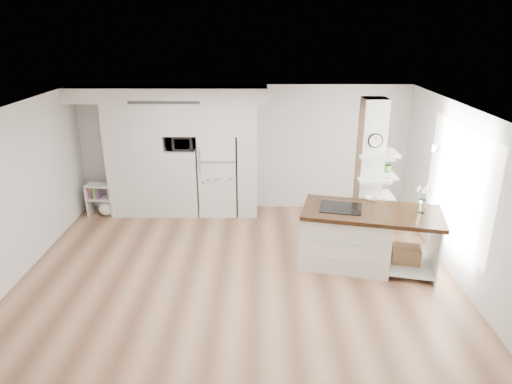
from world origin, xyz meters
TOP-DOWN VIEW (x-y plane):
  - floor at (0.00, 0.00)m, footprint 7.00×6.00m
  - room at (0.00, 0.00)m, footprint 7.04×6.04m
  - cabinet_wall at (-1.45, 2.67)m, footprint 4.00×0.71m
  - refrigerator at (-0.53, 2.68)m, footprint 0.78×0.69m
  - column at (2.38, 1.13)m, footprint 0.69×0.90m
  - window at (3.48, 0.30)m, footprint 0.00×2.40m
  - pendant_light at (1.70, 0.15)m, footprint 0.12×0.12m
  - kitchen_island at (1.93, 0.43)m, footprint 2.41×1.52m
  - bookshelf at (-2.97, 2.50)m, footprint 0.61×0.39m
  - floor_plant_a at (2.40, 1.52)m, footprint 0.35×0.32m
  - floor_plant_b at (2.08, 1.32)m, footprint 0.34×0.34m
  - microwave at (-1.27, 2.62)m, footprint 0.54×0.37m
  - shelf_plant at (2.63, 1.30)m, footprint 0.27×0.23m
  - decor_bowl at (2.30, 0.90)m, footprint 0.22×0.22m

SIDE VIEW (x-z plane):
  - floor at x=0.00m, z-range -0.01..0.01m
  - floor_plant_b at x=2.08m, z-range 0.00..0.48m
  - floor_plant_a at x=2.40m, z-range 0.00..0.53m
  - bookshelf at x=-2.97m, z-range -0.04..0.65m
  - kitchen_island at x=1.93m, z-range -0.27..1.31m
  - refrigerator at x=-0.53m, z-range 0.00..1.75m
  - decor_bowl at x=2.30m, z-range 0.98..1.03m
  - column at x=2.38m, z-range 0.00..2.70m
  - window at x=3.48m, z-range 0.30..2.70m
  - cabinet_wall at x=-1.45m, z-range 0.16..2.86m
  - shelf_plant at x=2.63m, z-range 1.38..1.67m
  - microwave at x=-1.27m, z-range 1.42..1.72m
  - room at x=0.00m, z-range 0.50..3.22m
  - pendant_light at x=1.70m, z-range 2.07..2.17m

